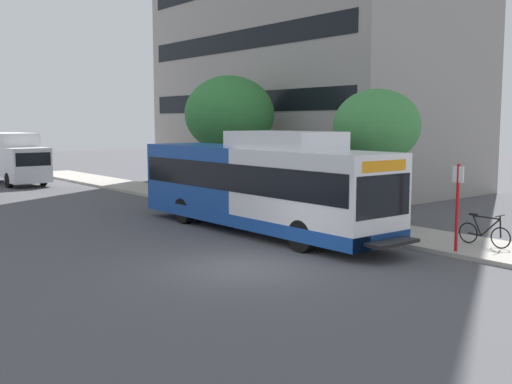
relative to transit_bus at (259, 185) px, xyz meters
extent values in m
plane|color=#4C4C51|center=(-3.71, 4.01, -1.70)|extent=(120.00, 120.00, 0.00)
cube|color=#A8A399|center=(3.29, 2.01, -1.63)|extent=(3.00, 56.00, 0.14)
cube|color=white|center=(0.00, -2.82, -0.02)|extent=(2.54, 5.80, 2.73)
cube|color=#19479E|center=(0.00, 2.98, -0.02)|extent=(2.54, 5.80, 2.73)
cube|color=#19479E|center=(0.00, 0.08, -1.16)|extent=(2.57, 11.60, 0.44)
cube|color=black|center=(0.00, 0.08, 0.35)|extent=(2.58, 11.25, 0.96)
cube|color=black|center=(0.00, -5.68, 0.15)|extent=(2.34, 0.10, 1.24)
cube|color=orange|center=(0.00, -5.69, 1.02)|extent=(1.91, 0.08, 0.32)
cube|color=white|center=(0.00, -1.37, 1.65)|extent=(2.16, 4.06, 0.60)
cube|color=black|center=(0.00, -6.07, -1.15)|extent=(1.78, 0.60, 0.10)
cylinder|color=black|center=(-1.13, -3.51, -1.20)|extent=(0.30, 1.00, 1.00)
cylinder|color=black|center=(1.13, -3.51, -1.20)|extent=(0.30, 1.00, 1.00)
cylinder|color=black|center=(-1.13, 3.27, -1.20)|extent=(0.30, 1.00, 1.00)
cylinder|color=black|center=(1.13, 3.27, -1.20)|extent=(0.30, 1.00, 1.00)
cylinder|color=red|center=(2.10, -6.76, -0.26)|extent=(0.10, 0.10, 2.60)
cube|color=white|center=(2.08, -6.76, 0.74)|extent=(0.04, 0.36, 0.48)
torus|color=black|center=(3.47, -7.40, -1.23)|extent=(0.04, 0.66, 0.66)
torus|color=black|center=(3.47, -6.30, -1.23)|extent=(0.04, 0.66, 0.66)
cylinder|color=black|center=(3.47, -7.05, -0.96)|extent=(0.05, 0.64, 0.64)
cylinder|color=black|center=(3.47, -6.60, -0.96)|extent=(0.05, 0.34, 0.62)
cylinder|color=black|center=(3.47, -6.90, -0.66)|extent=(0.05, 0.90, 0.05)
cylinder|color=black|center=(3.47, -6.52, -1.25)|extent=(0.05, 0.45, 0.08)
cylinder|color=black|center=(3.47, -7.37, -0.90)|extent=(0.05, 0.10, 0.67)
cylinder|color=black|center=(3.47, -7.35, -0.56)|extent=(0.52, 0.03, 0.03)
cube|color=black|center=(3.47, -6.45, -0.62)|extent=(0.12, 0.24, 0.06)
cylinder|color=#4C3823|center=(4.12, -1.92, -0.33)|extent=(0.28, 0.28, 2.46)
ellipsoid|color=#3D8442|center=(4.12, -1.92, 2.11)|extent=(3.25, 3.25, 2.76)
cylinder|color=#4C3823|center=(4.21, 7.51, -0.29)|extent=(0.28, 0.28, 2.55)
ellipsoid|color=#337A38|center=(4.21, 7.51, 2.65)|extent=(4.43, 4.43, 3.76)
cube|color=silver|center=(-1.46, 20.49, -0.35)|extent=(2.30, 2.00, 2.10)
cube|color=white|center=(-1.46, 23.99, 0.20)|extent=(2.30, 5.00, 2.70)
cube|color=black|center=(-1.46, 19.52, 0.05)|extent=(2.07, 0.08, 0.80)
cylinder|color=black|center=(-2.49, 20.93, -1.24)|extent=(0.26, 0.92, 0.92)
cylinder|color=black|center=(-0.43, 20.93, -1.24)|extent=(0.26, 0.92, 0.92)
cylinder|color=black|center=(-0.43, 25.07, -1.24)|extent=(0.26, 0.92, 0.92)
cube|color=black|center=(12.49, 10.54, -0.02)|extent=(10.90, 17.60, 1.10)
cube|color=black|center=(12.49, 10.54, 3.36)|extent=(10.90, 17.60, 1.10)
cube|color=black|center=(12.49, 10.54, 6.74)|extent=(10.90, 17.60, 1.10)
camera|label=1|loc=(-13.68, -16.95, 2.27)|focal=42.75mm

